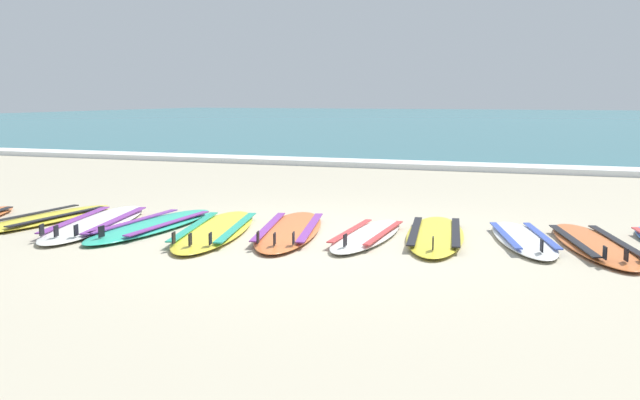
{
  "coord_description": "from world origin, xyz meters",
  "views": [
    {
      "loc": [
        2.54,
        -6.89,
        1.43
      ],
      "look_at": [
        -0.38,
        1.0,
        0.25
      ],
      "focal_mm": 41.77,
      "sensor_mm": 36.0,
      "label": 1
    }
  ],
  "objects": [
    {
      "name": "surfboard_7",
      "position": [
        1.06,
        0.46,
        0.04
      ],
      "size": [
        0.97,
        2.35,
        0.18
      ],
      "color": "yellow",
      "rests_on": "ground"
    },
    {
      "name": "surfboard_3",
      "position": [
        -1.93,
        -0.06,
        0.04
      ],
      "size": [
        0.62,
        2.35,
        0.18
      ],
      "color": "#2DB793",
      "rests_on": "ground"
    },
    {
      "name": "wave_foam_strip",
      "position": [
        0.0,
        7.69,
        0.06
      ],
      "size": [
        80.0,
        0.86,
        0.11
      ],
      "primitive_type": "cube",
      "color": "white",
      "rests_on": "ground"
    },
    {
      "name": "sea",
      "position": [
        0.0,
        37.26,
        0.05
      ],
      "size": [
        80.0,
        60.0,
        0.1
      ],
      "primitive_type": "cube",
      "color": "teal",
      "rests_on": "ground"
    },
    {
      "name": "ground_plane",
      "position": [
        0.0,
        0.0,
        0.0
      ],
      "size": [
        80.0,
        80.0,
        0.0
      ],
      "primitive_type": "plane",
      "color": "#B7AD93"
    },
    {
      "name": "surfboard_9",
      "position": [
        2.58,
        0.5,
        0.04
      ],
      "size": [
        1.18,
        2.32,
        0.18
      ],
      "color": "orange",
      "rests_on": "ground"
    },
    {
      "name": "surfboard_1",
      "position": [
        -3.35,
        -0.1,
        0.04
      ],
      "size": [
        0.63,
        2.21,
        0.18
      ],
      "color": "yellow",
      "rests_on": "ground"
    },
    {
      "name": "surfboard_5",
      "position": [
        -0.42,
        0.19,
        0.04
      ],
      "size": [
        1.19,
        2.51,
        0.18
      ],
      "color": "orange",
      "rests_on": "ground"
    },
    {
      "name": "surfboard_4",
      "position": [
        -1.16,
        -0.07,
        0.04
      ],
      "size": [
        1.26,
        2.6,
        0.18
      ],
      "color": "yellow",
      "rests_on": "ground"
    },
    {
      "name": "surfboard_2",
      "position": [
        -2.61,
        -0.14,
        0.04
      ],
      "size": [
        1.28,
        2.63,
        0.18
      ],
      "color": "silver",
      "rests_on": "ground"
    },
    {
      "name": "surfboard_8",
      "position": [
        1.92,
        0.55,
        0.04
      ],
      "size": [
        1.05,
        2.03,
        0.18
      ],
      "color": "white",
      "rests_on": "ground"
    },
    {
      "name": "surfboard_6",
      "position": [
        0.42,
        0.2,
        0.04
      ],
      "size": [
        0.52,
        1.95,
        0.18
      ],
      "color": "silver",
      "rests_on": "ground"
    }
  ]
}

